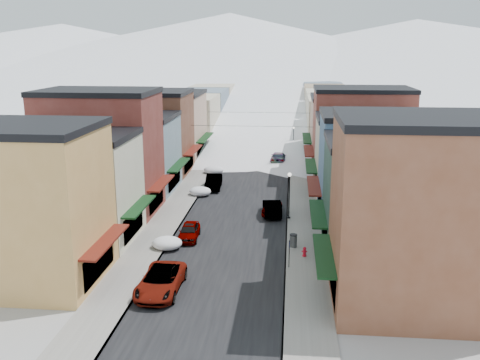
% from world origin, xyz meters
% --- Properties ---
extents(ground, '(600.00, 600.00, 0.00)m').
position_xyz_m(ground, '(0.00, 0.00, 0.00)').
color(ground, gray).
rests_on(ground, ground).
extents(road, '(10.00, 160.00, 0.01)m').
position_xyz_m(road, '(0.00, 60.00, 0.01)').
color(road, black).
rests_on(road, ground).
extents(sidewalk_left, '(3.20, 160.00, 0.15)m').
position_xyz_m(sidewalk_left, '(-6.60, 60.00, 0.07)').
color(sidewalk_left, gray).
rests_on(sidewalk_left, ground).
extents(sidewalk_right, '(3.20, 160.00, 0.15)m').
position_xyz_m(sidewalk_right, '(6.60, 60.00, 0.07)').
color(sidewalk_right, gray).
rests_on(sidewalk_right, ground).
extents(curb_left, '(0.10, 160.00, 0.15)m').
position_xyz_m(curb_left, '(-5.05, 60.00, 0.07)').
color(curb_left, slate).
rests_on(curb_left, ground).
extents(curb_right, '(0.10, 160.00, 0.15)m').
position_xyz_m(curb_right, '(5.05, 60.00, 0.07)').
color(curb_right, slate).
rests_on(curb_right, ground).
extents(bldg_l_yellow, '(11.30, 8.70, 11.50)m').
position_xyz_m(bldg_l_yellow, '(-13.19, 4.00, 5.76)').
color(bldg_l_yellow, '#D89D4F').
rests_on(bldg_l_yellow, ground).
extents(bldg_l_cream, '(11.30, 8.20, 9.50)m').
position_xyz_m(bldg_l_cream, '(-13.19, 12.50, 4.76)').
color(bldg_l_cream, beige).
rests_on(bldg_l_cream, ground).
extents(bldg_l_brick_near, '(12.30, 8.20, 12.50)m').
position_xyz_m(bldg_l_brick_near, '(-13.69, 20.50, 6.26)').
color(bldg_l_brick_near, maroon).
rests_on(bldg_l_brick_near, ground).
extents(bldg_l_grayblue, '(11.30, 9.20, 9.00)m').
position_xyz_m(bldg_l_grayblue, '(-13.19, 29.00, 4.51)').
color(bldg_l_grayblue, gray).
rests_on(bldg_l_grayblue, ground).
extents(bldg_l_brick_far, '(13.30, 9.20, 11.00)m').
position_xyz_m(bldg_l_brick_far, '(-14.19, 38.00, 5.51)').
color(bldg_l_brick_far, brown).
rests_on(bldg_l_brick_far, ground).
extents(bldg_l_tan, '(11.30, 11.20, 10.00)m').
position_xyz_m(bldg_l_tan, '(-13.19, 48.00, 5.01)').
color(bldg_l_tan, tan).
rests_on(bldg_l_tan, ground).
extents(bldg_r_brick_near, '(12.30, 9.20, 12.50)m').
position_xyz_m(bldg_r_brick_near, '(13.69, 3.00, 6.26)').
color(bldg_r_brick_near, brown).
rests_on(bldg_r_brick_near, ground).
extents(bldg_r_green, '(11.30, 9.20, 9.50)m').
position_xyz_m(bldg_r_green, '(13.19, 12.00, 4.76)').
color(bldg_r_green, '#1B3A2F').
rests_on(bldg_r_green, ground).
extents(bldg_r_blue, '(11.30, 9.20, 10.50)m').
position_xyz_m(bldg_r_blue, '(13.19, 21.00, 5.26)').
color(bldg_r_blue, '#3E648D').
rests_on(bldg_r_blue, ground).
extents(bldg_r_cream, '(12.30, 9.20, 9.00)m').
position_xyz_m(bldg_r_cream, '(13.69, 30.00, 4.51)').
color(bldg_r_cream, beige).
rests_on(bldg_r_cream, ground).
extents(bldg_r_brick_far, '(13.30, 9.20, 11.50)m').
position_xyz_m(bldg_r_brick_far, '(14.19, 39.00, 5.76)').
color(bldg_r_brick_far, maroon).
rests_on(bldg_r_brick_far, ground).
extents(bldg_r_tan, '(11.30, 11.20, 9.50)m').
position_xyz_m(bldg_r_tan, '(13.19, 49.00, 4.76)').
color(bldg_r_tan, tan).
rests_on(bldg_r_tan, ground).
extents(distant_blocks, '(34.00, 55.00, 8.00)m').
position_xyz_m(distant_blocks, '(0.00, 83.00, 4.00)').
color(distant_blocks, gray).
rests_on(distant_blocks, ground).
extents(mountain_ridge, '(670.00, 340.00, 34.00)m').
position_xyz_m(mountain_ridge, '(-19.47, 277.18, 14.36)').
color(mountain_ridge, silver).
rests_on(mountain_ridge, ground).
extents(overhead_cables, '(16.40, 15.04, 0.04)m').
position_xyz_m(overhead_cables, '(0.00, 47.50, 6.20)').
color(overhead_cables, black).
rests_on(overhead_cables, ground).
extents(car_white_suv, '(2.78, 5.96, 1.65)m').
position_xyz_m(car_white_suv, '(-3.50, 3.00, 0.82)').
color(car_white_suv, silver).
rests_on(car_white_suv, ground).
extents(car_silver_sedan, '(1.88, 4.24, 1.42)m').
position_xyz_m(car_silver_sedan, '(-3.50, 13.53, 0.71)').
color(car_silver_sedan, gray).
rests_on(car_silver_sedan, ground).
extents(car_dark_hatch, '(2.02, 5.11, 1.66)m').
position_xyz_m(car_dark_hatch, '(-3.84, 30.70, 0.83)').
color(car_dark_hatch, black).
rests_on(car_dark_hatch, ground).
extents(car_silver_wagon, '(2.09, 4.72, 1.35)m').
position_xyz_m(car_silver_wagon, '(-3.78, 49.60, 0.67)').
color(car_silver_wagon, gray).
rests_on(car_silver_wagon, ground).
extents(car_green_sedan, '(2.19, 4.96, 1.58)m').
position_xyz_m(car_green_sedan, '(3.50, 21.13, 0.79)').
color(car_green_sedan, black).
rests_on(car_green_sedan, ground).
extents(car_gray_suv, '(2.19, 4.42, 1.45)m').
position_xyz_m(car_gray_suv, '(3.50, 21.55, 0.72)').
color(car_gray_suv, gray).
rests_on(car_gray_suv, ground).
extents(car_black_sedan, '(2.43, 5.50, 1.57)m').
position_xyz_m(car_black_sedan, '(3.50, 45.90, 0.78)').
color(car_black_sedan, black).
rests_on(car_black_sedan, ground).
extents(car_lane_silver, '(2.19, 5.08, 1.71)m').
position_xyz_m(car_lane_silver, '(-1.74, 61.74, 0.85)').
color(car_lane_silver, '#ADAFB5').
rests_on(car_lane_silver, ground).
extents(car_lane_white, '(2.92, 5.76, 1.56)m').
position_xyz_m(car_lane_white, '(1.20, 66.36, 0.78)').
color(car_lane_white, silver).
rests_on(car_lane_white, ground).
extents(fire_hydrant, '(0.46, 0.35, 0.79)m').
position_xyz_m(fire_hydrant, '(6.55, 10.12, 0.51)').
color(fire_hydrant, red).
rests_on(fire_hydrant, sidewalk_right).
extents(parking_sign, '(0.06, 0.30, 2.16)m').
position_xyz_m(parking_sign, '(5.32, 7.79, 1.41)').
color(parking_sign, black).
rests_on(parking_sign, sidewalk_right).
extents(trash_can, '(0.64, 0.64, 1.09)m').
position_xyz_m(trash_can, '(5.65, 12.15, 0.71)').
color(trash_can, '#55575A').
rests_on(trash_can, sidewalk_right).
extents(streetlamp_near, '(0.38, 0.38, 4.58)m').
position_xyz_m(streetlamp_near, '(5.20, 19.85, 3.04)').
color(streetlamp_near, black).
rests_on(streetlamp_near, sidewalk_right).
extents(streetlamp_far, '(0.32, 0.32, 3.87)m').
position_xyz_m(streetlamp_far, '(5.62, 54.72, 2.59)').
color(streetlamp_far, black).
rests_on(streetlamp_far, sidewalk_right).
extents(planter_near, '(0.58, 0.53, 0.57)m').
position_xyz_m(planter_near, '(7.80, 7.07, 0.44)').
color(planter_near, '#385F2B').
rests_on(planter_near, sidewalk_right).
extents(planter_far, '(0.47, 0.47, 0.67)m').
position_xyz_m(planter_far, '(7.74, 6.53, 0.48)').
color(planter_far, '#2D5024').
rests_on(planter_far, sidewalk_right).
extents(snow_pile_near, '(2.54, 2.76, 1.08)m').
position_xyz_m(snow_pile_near, '(-4.88, 11.03, 0.51)').
color(snow_pile_near, white).
rests_on(snow_pile_near, ground).
extents(snow_pile_mid, '(2.49, 2.73, 1.05)m').
position_xyz_m(snow_pile_mid, '(-4.88, 27.50, 0.50)').
color(snow_pile_mid, white).
rests_on(snow_pile_mid, ground).
extents(snow_pile_far, '(2.62, 2.81, 1.11)m').
position_xyz_m(snow_pile_far, '(-4.88, 38.18, 0.53)').
color(snow_pile_far, white).
rests_on(snow_pile_far, ground).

